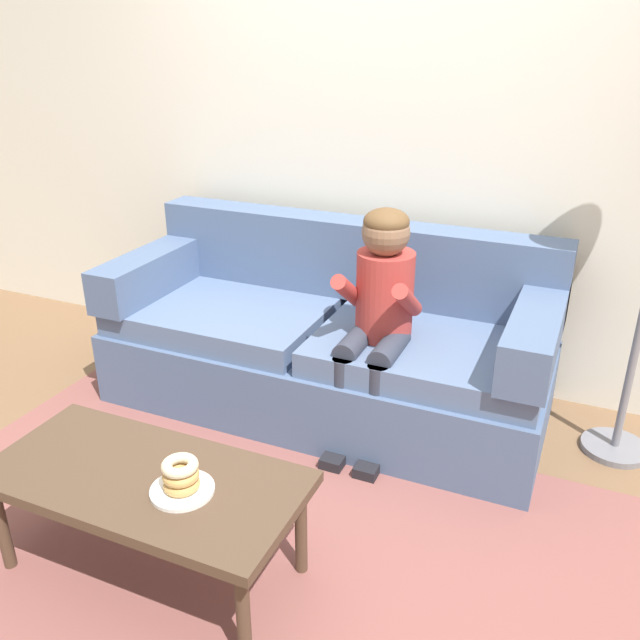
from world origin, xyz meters
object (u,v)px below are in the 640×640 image
object	(u,v)px
couch	(328,344)
donut	(182,484)
person_child	(379,307)
coffee_table	(145,485)
toy_controller	(129,458)

from	to	relation	value
couch	donut	size ratio (longest dim) A/B	18.13
person_child	donut	size ratio (longest dim) A/B	9.18
coffee_table	person_child	world-z (taller)	person_child
person_child	donut	bearing A→B (deg)	-102.84
coffee_table	donut	world-z (taller)	donut
coffee_table	couch	bearing A→B (deg)	85.25
couch	toy_controller	bearing A→B (deg)	-125.52
person_child	toy_controller	distance (m)	1.32
coffee_table	toy_controller	bearing A→B (deg)	136.27
couch	donut	xyz separation A→B (m)	(0.06, -1.36, 0.12)
person_child	couch	bearing A→B (deg)	148.09
toy_controller	donut	bearing A→B (deg)	-8.09
donut	couch	bearing A→B (deg)	92.56
donut	coffee_table	bearing A→B (deg)	172.39
coffee_table	toy_controller	xyz separation A→B (m)	(-0.50, 0.48, -0.35)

